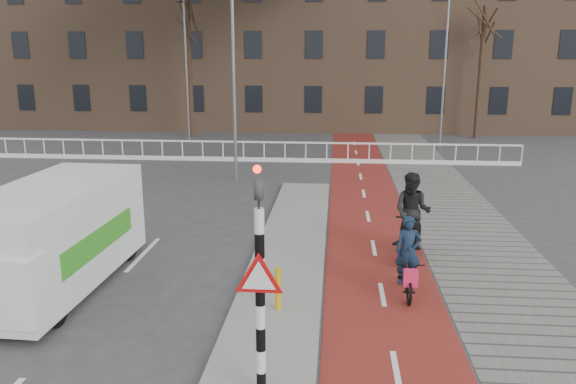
{
  "coord_description": "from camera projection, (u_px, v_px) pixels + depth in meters",
  "views": [
    {
      "loc": [
        0.44,
        -9.37,
        5.07
      ],
      "look_at": [
        -0.81,
        5.0,
        1.5
      ],
      "focal_mm": 35.0,
      "sensor_mm": 36.0,
      "label": 1
    }
  ],
  "objects": [
    {
      "name": "ground",
      "position": [
        308.0,
        337.0,
        10.32
      ],
      "size": [
        120.0,
        120.0,
        0.0
      ],
      "primitive_type": "plane",
      "color": "#38383A",
      "rests_on": "ground"
    },
    {
      "name": "bike_lane",
      "position": [
        365.0,
        200.0,
        19.86
      ],
      "size": [
        2.5,
        60.0,
        0.01
      ],
      "primitive_type": "cube",
      "color": "maroon",
      "rests_on": "ground"
    },
    {
      "name": "sidewalk",
      "position": [
        446.0,
        202.0,
        19.62
      ],
      "size": [
        3.0,
        60.0,
        0.01
      ],
      "primitive_type": "cube",
      "color": "slate",
      "rests_on": "ground"
    },
    {
      "name": "curb_island",
      "position": [
        289.0,
        257.0,
        14.23
      ],
      "size": [
        1.8,
        16.0,
        0.12
      ],
      "primitive_type": "cube",
      "color": "gray",
      "rests_on": "ground"
    },
    {
      "name": "traffic_signal",
      "position": [
        260.0,
        278.0,
        7.93
      ],
      "size": [
        0.8,
        0.8,
        3.68
      ],
      "color": "black",
      "rests_on": "curb_island"
    },
    {
      "name": "bollard",
      "position": [
        278.0,
        289.0,
        11.07
      ],
      "size": [
        0.12,
        0.12,
        0.86
      ],
      "primitive_type": "cylinder",
      "color": "#D1A00B",
      "rests_on": "curb_island"
    },
    {
      "name": "cyclist_near",
      "position": [
        407.0,
        269.0,
        11.99
      ],
      "size": [
        0.58,
        1.64,
        1.74
      ],
      "rotation": [
        0.0,
        0.0,
        0.0
      ],
      "color": "black",
      "rests_on": "bike_lane"
    },
    {
      "name": "cyclist_far",
      "position": [
        412.0,
        223.0,
        14.11
      ],
      "size": [
        1.31,
        2.15,
        2.2
      ],
      "rotation": [
        0.0,
        0.0,
        -0.38
      ],
      "color": "black",
      "rests_on": "bike_lane"
    },
    {
      "name": "van",
      "position": [
        52.0,
        235.0,
        12.28
      ],
      "size": [
        2.27,
        5.37,
        2.29
      ],
      "rotation": [
        0.0,
        0.0,
        -0.03
      ],
      "color": "silver",
      "rests_on": "ground"
    },
    {
      "name": "railing",
      "position": [
        223.0,
        155.0,
        27.1
      ],
      "size": [
        28.0,
        0.1,
        0.99
      ],
      "color": "silver",
      "rests_on": "ground"
    },
    {
      "name": "townhouse_row",
      "position": [
        290.0,
        13.0,
        39.63
      ],
      "size": [
        46.0,
        10.0,
        15.9
      ],
      "color": "#7F6047",
      "rests_on": "ground"
    },
    {
      "name": "tree_mid",
      "position": [
        190.0,
        70.0,
        34.05
      ],
      "size": [
        0.3,
        0.3,
        8.15
      ],
      "primitive_type": "cylinder",
      "color": "black",
      "rests_on": "ground"
    },
    {
      "name": "tree_right",
      "position": [
        480.0,
        74.0,
        33.59
      ],
      "size": [
        0.27,
        0.27,
        7.76
      ],
      "primitive_type": "cylinder",
      "color": "black",
      "rests_on": "ground"
    },
    {
      "name": "streetlight_near",
      "position": [
        234.0,
        91.0,
        22.09
      ],
      "size": [
        0.12,
        0.12,
        7.23
      ],
      "primitive_type": "cylinder",
      "color": "slate",
      "rests_on": "ground"
    },
    {
      "name": "streetlight_left",
      "position": [
        187.0,
        72.0,
        32.96
      ],
      "size": [
        0.12,
        0.12,
        8.01
      ],
      "primitive_type": "cylinder",
      "color": "slate",
      "rests_on": "ground"
    },
    {
      "name": "streetlight_right",
      "position": [
        444.0,
        72.0,
        29.61
      ],
      "size": [
        0.12,
        0.12,
        8.19
      ],
      "primitive_type": "cylinder",
      "color": "slate",
      "rests_on": "ground"
    }
  ]
}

